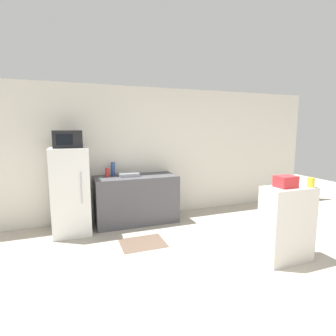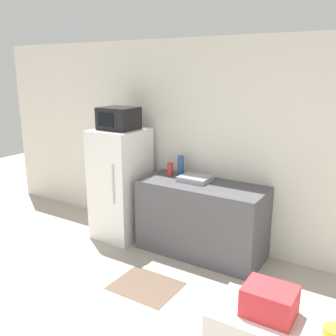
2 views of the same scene
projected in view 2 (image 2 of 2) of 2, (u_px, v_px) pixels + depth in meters
name	position (u px, v px, depth m)	size (l,w,h in m)	color
wall_back	(235.00, 148.00, 4.54)	(8.00, 0.06, 2.60)	silver
refrigerator	(121.00, 184.00, 5.03)	(0.61, 0.70, 1.47)	white
microwave	(119.00, 118.00, 4.80)	(0.46, 0.40, 0.28)	black
counter	(201.00, 219.00, 4.58)	(1.53, 0.66, 0.90)	#4C4C51
sink_basin	(195.00, 179.00, 4.57)	(0.37, 0.29, 0.06)	#9EA3A8
bottle_tall	(181.00, 166.00, 4.78)	(0.08, 0.08, 0.26)	#2D4C8C
bottle_short	(170.00, 169.00, 4.79)	(0.08, 0.08, 0.17)	red
basket	(269.00, 301.00, 1.88)	(0.26, 0.20, 0.15)	red
kitchen_rug	(146.00, 286.00, 3.96)	(0.69, 0.55, 0.01)	brown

